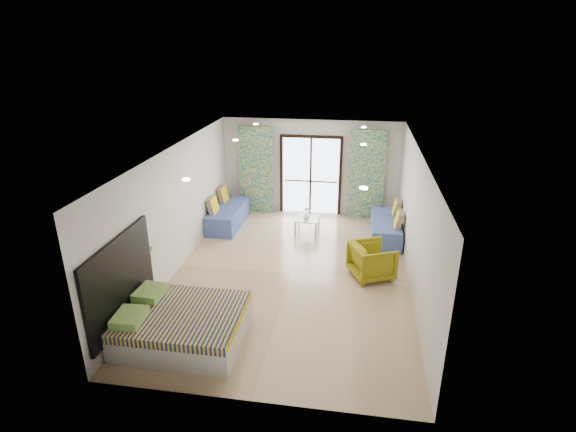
# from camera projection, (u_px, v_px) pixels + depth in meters

# --- Properties ---
(floor) EXTENTS (5.00, 7.50, 0.01)m
(floor) POSITION_uv_depth(u_px,v_px,m) (291.00, 273.00, 9.78)
(floor) COLOR #A28361
(floor) RESTS_ON ground
(ceiling) EXTENTS (5.00, 7.50, 0.01)m
(ceiling) POSITION_uv_depth(u_px,v_px,m) (291.00, 152.00, 8.78)
(ceiling) COLOR silver
(ceiling) RESTS_ON ground
(wall_back) EXTENTS (5.00, 0.01, 2.70)m
(wall_back) POSITION_uv_depth(u_px,v_px,m) (311.00, 167.00, 12.72)
(wall_back) COLOR silver
(wall_back) RESTS_ON ground
(wall_front) EXTENTS (5.00, 0.01, 2.70)m
(wall_front) POSITION_uv_depth(u_px,v_px,m) (248.00, 321.00, 5.84)
(wall_front) COLOR silver
(wall_front) RESTS_ON ground
(wall_left) EXTENTS (0.01, 7.50, 2.70)m
(wall_left) POSITION_uv_depth(u_px,v_px,m) (176.00, 209.00, 9.64)
(wall_left) COLOR silver
(wall_left) RESTS_ON ground
(wall_right) EXTENTS (0.01, 7.50, 2.70)m
(wall_right) POSITION_uv_depth(u_px,v_px,m) (415.00, 223.00, 8.92)
(wall_right) COLOR silver
(wall_right) RESTS_ON ground
(balcony_door) EXTENTS (1.76, 0.08, 2.28)m
(balcony_door) POSITION_uv_depth(u_px,v_px,m) (311.00, 171.00, 12.73)
(balcony_door) COLOR black
(balcony_door) RESTS_ON floor
(balcony_rail) EXTENTS (1.52, 0.03, 0.04)m
(balcony_rail) POSITION_uv_depth(u_px,v_px,m) (311.00, 181.00, 12.85)
(balcony_rail) COLOR #595451
(balcony_rail) RESTS_ON balcony_door
(curtain_left) EXTENTS (1.00, 0.10, 2.50)m
(curtain_left) POSITION_uv_depth(u_px,v_px,m) (256.00, 170.00, 12.81)
(curtain_left) COLOR silver
(curtain_left) RESTS_ON floor
(curtain_right) EXTENTS (1.00, 0.10, 2.50)m
(curtain_right) POSITION_uv_depth(u_px,v_px,m) (366.00, 175.00, 12.37)
(curtain_right) COLOR silver
(curtain_right) RESTS_ON floor
(downlight_a) EXTENTS (0.12, 0.12, 0.02)m
(downlight_a) POSITION_uv_depth(u_px,v_px,m) (186.00, 180.00, 7.16)
(downlight_a) COLOR #FFE0B2
(downlight_a) RESTS_ON ceiling
(downlight_b) EXTENTS (0.12, 0.12, 0.02)m
(downlight_b) POSITION_uv_depth(u_px,v_px,m) (364.00, 188.00, 6.75)
(downlight_b) COLOR #FFE0B2
(downlight_b) RESTS_ON ceiling
(downlight_c) EXTENTS (0.12, 0.12, 0.02)m
(downlight_c) POSITION_uv_depth(u_px,v_px,m) (236.00, 140.00, 9.91)
(downlight_c) COLOR #FFE0B2
(downlight_c) RESTS_ON ceiling
(downlight_d) EXTENTS (0.12, 0.12, 0.02)m
(downlight_d) POSITION_uv_depth(u_px,v_px,m) (364.00, 144.00, 9.50)
(downlight_d) COLOR #FFE0B2
(downlight_d) RESTS_ON ceiling
(downlight_e) EXTENTS (0.12, 0.12, 0.02)m
(downlight_e) POSITION_uv_depth(u_px,v_px,m) (256.00, 124.00, 11.74)
(downlight_e) COLOR #FFE0B2
(downlight_e) RESTS_ON ceiling
(downlight_f) EXTENTS (0.12, 0.12, 0.02)m
(downlight_f) POSITION_uv_depth(u_px,v_px,m) (364.00, 127.00, 11.34)
(downlight_f) COLOR #FFE0B2
(downlight_f) RESTS_ON ceiling
(headboard) EXTENTS (0.06, 2.10, 1.50)m
(headboard) POSITION_uv_depth(u_px,v_px,m) (121.00, 281.00, 7.39)
(headboard) COLOR black
(headboard) RESTS_ON floor
(switch_plate) EXTENTS (0.02, 0.10, 0.10)m
(switch_plate) POSITION_uv_depth(u_px,v_px,m) (153.00, 248.00, 8.54)
(switch_plate) COLOR silver
(switch_plate) RESTS_ON wall_left
(bed) EXTENTS (2.00, 1.63, 0.69)m
(bed) POSITION_uv_depth(u_px,v_px,m) (181.00, 325.00, 7.53)
(bed) COLOR silver
(bed) RESTS_ON floor
(daybed_left) EXTENTS (0.76, 1.91, 0.94)m
(daybed_left) POSITION_uv_depth(u_px,v_px,m) (228.00, 215.00, 12.20)
(daybed_left) COLOR #41569C
(daybed_left) RESTS_ON floor
(daybed_right) EXTENTS (0.74, 1.86, 0.92)m
(daybed_right) POSITION_uv_depth(u_px,v_px,m) (386.00, 228.00, 11.38)
(daybed_right) COLOR #41569C
(daybed_right) RESTS_ON floor
(coffee_table) EXTENTS (0.64, 0.64, 0.71)m
(coffee_table) POSITION_uv_depth(u_px,v_px,m) (307.00, 220.00, 11.68)
(coffee_table) COLOR silver
(coffee_table) RESTS_ON floor
(vase) EXTENTS (0.18, 0.18, 0.16)m
(vase) POSITION_uv_depth(u_px,v_px,m) (306.00, 216.00, 11.57)
(vase) COLOR white
(vase) RESTS_ON coffee_table
(armchair) EXTENTS (1.03, 1.06, 0.84)m
(armchair) POSITION_uv_depth(u_px,v_px,m) (372.00, 259.00, 9.49)
(armchair) COLOR olive
(armchair) RESTS_ON floor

